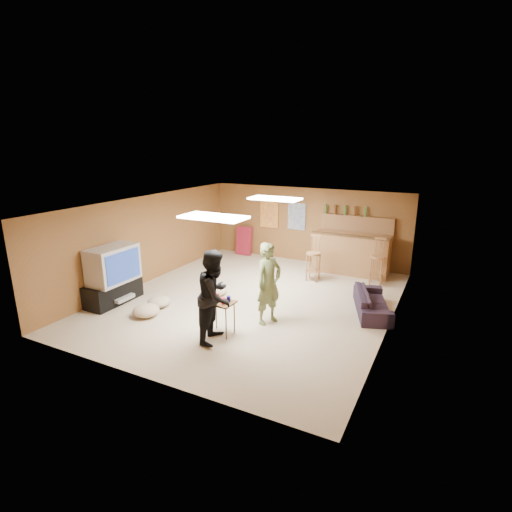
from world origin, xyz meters
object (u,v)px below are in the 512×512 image
at_px(sofa, 372,302).
at_px(tray_table, 221,318).
at_px(bar_counter, 351,254).
at_px(tv_body, 113,264).
at_px(person_black, 215,296).
at_px(person_olive, 269,284).

height_order(sofa, tray_table, tray_table).
relative_size(bar_counter, sofa, 1.25).
xyz_separation_m(bar_counter, tray_table, (-1.26, -4.67, -0.23)).
height_order(tv_body, person_black, person_black).
xyz_separation_m(tv_body, tray_table, (2.89, -0.22, -0.58)).
distance_m(person_black, tray_table, 0.57).
xyz_separation_m(tv_body, bar_counter, (4.15, 4.45, -0.35)).
distance_m(tv_body, person_olive, 3.53).
bearing_deg(person_olive, tray_table, 167.98).
bearing_deg(person_black, tv_body, 71.51).
bearing_deg(person_black, bar_counter, -24.00).
bearing_deg(person_black, sofa, -52.57).
bearing_deg(tray_table, sofa, 44.27).
relative_size(tv_body, person_black, 0.65).
height_order(bar_counter, sofa, bar_counter).
bearing_deg(bar_counter, tray_table, -105.10).
relative_size(person_black, tray_table, 2.61).
height_order(tv_body, sofa, tv_body).
height_order(person_black, tray_table, person_black).
bearing_deg(bar_counter, sofa, -65.96).
bearing_deg(bar_counter, person_olive, -100.11).
height_order(person_olive, tray_table, person_olive).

